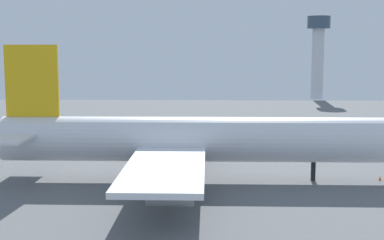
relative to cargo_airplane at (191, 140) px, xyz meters
name	(u,v)px	position (x,y,z in m)	size (l,w,h in m)	color
ground_plane	(192,180)	(0.12, 0.00, -6.07)	(251.15, 251.15, 0.00)	slate
cargo_airplane	(191,140)	(0.00, 0.00, 0.00)	(62.79, 55.04, 20.19)	silver
safety_cone_nose	(380,178)	(28.38, 0.54, -5.76)	(0.44, 0.44, 0.63)	orange
control_tower	(318,48)	(45.87, 132.90, 13.99)	(8.89, 8.89, 32.43)	silver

